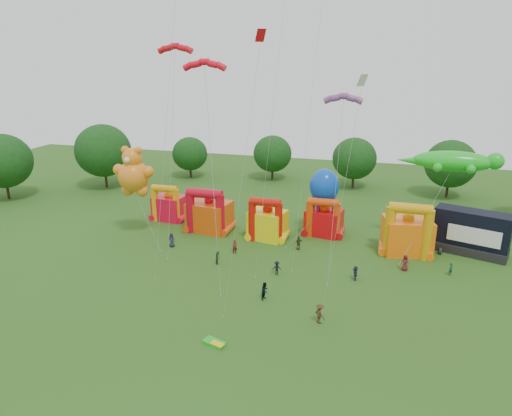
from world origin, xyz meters
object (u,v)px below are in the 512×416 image
(octopus_kite, at_px, (314,210))
(bouncy_castle_2, at_px, (267,223))
(gecko_kite, at_px, (431,206))
(teddy_bear_kite, at_px, (142,202))
(stage_trailer, at_px, (471,233))
(spectator_4, at_px, (299,243))
(spectator_0, at_px, (172,240))
(bouncy_castle_0, at_px, (169,206))

(octopus_kite, bearing_deg, bouncy_castle_2, -154.84)
(gecko_kite, bearing_deg, bouncy_castle_2, -176.59)
(bouncy_castle_2, distance_m, teddy_bear_kite, 17.01)
(stage_trailer, height_order, spectator_4, stage_trailer)
(teddy_bear_kite, xyz_separation_m, spectator_0, (4.67, -1.29, -4.41))
(bouncy_castle_0, bearing_deg, bouncy_castle_2, -12.43)
(stage_trailer, xyz_separation_m, spectator_4, (-21.08, -4.98, -1.77))
(gecko_kite, bearing_deg, octopus_kite, 174.15)
(stage_trailer, xyz_separation_m, gecko_kite, (-5.27, -1.13, 3.39))
(stage_trailer, bearing_deg, teddy_bear_kite, -170.29)
(bouncy_castle_0, height_order, spectator_4, bouncy_castle_0)
(bouncy_castle_0, xyz_separation_m, spectator_4, (21.29, -6.24, -1.26))
(octopus_kite, bearing_deg, stage_trailer, -1.12)
(teddy_bear_kite, relative_size, gecko_kite, 0.99)
(stage_trailer, relative_size, octopus_kite, 0.95)
(bouncy_castle_0, xyz_separation_m, stage_trailer, (42.38, -1.26, 0.51))
(bouncy_castle_2, xyz_separation_m, octopus_kite, (5.86, 2.75, 1.48))
(gecko_kite, distance_m, octopus_kite, 15.07)
(octopus_kite, relative_size, spectator_0, 5.25)
(gecko_kite, bearing_deg, spectator_4, -166.30)
(bouncy_castle_2, height_order, octopus_kite, octopus_kite)
(gecko_kite, xyz_separation_m, octopus_kite, (-14.82, 1.52, -2.28))
(spectator_0, bearing_deg, bouncy_castle_0, 105.08)
(stage_trailer, height_order, spectator_0, stage_trailer)
(stage_trailer, bearing_deg, spectator_0, -167.20)
(bouncy_castle_2, bearing_deg, spectator_4, -28.28)
(spectator_4, bearing_deg, bouncy_castle_2, -67.97)
(bouncy_castle_2, height_order, teddy_bear_kite, teddy_bear_kite)
(stage_trailer, relative_size, spectator_0, 4.99)
(octopus_kite, bearing_deg, spectator_0, -152.75)
(bouncy_castle_2, xyz_separation_m, spectator_4, (4.87, -2.62, -1.41))
(stage_trailer, distance_m, teddy_bear_kite, 42.68)
(bouncy_castle_0, height_order, bouncy_castle_2, bouncy_castle_2)
(spectator_0, relative_size, spectator_4, 1.02)
(bouncy_castle_0, relative_size, spectator_4, 3.08)
(bouncy_castle_2, distance_m, spectator_0, 12.98)
(stage_trailer, height_order, teddy_bear_kite, teddy_bear_kite)
(bouncy_castle_2, xyz_separation_m, gecko_kite, (20.68, 1.23, 3.76))
(bouncy_castle_2, distance_m, gecko_kite, 21.05)
(octopus_kite, relative_size, spectator_4, 5.38)
(gecko_kite, bearing_deg, teddy_bear_kite, -170.63)
(bouncy_castle_0, distance_m, spectator_0, 11.04)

